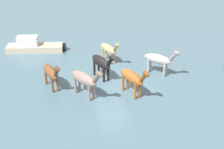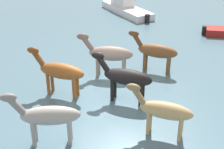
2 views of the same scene
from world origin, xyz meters
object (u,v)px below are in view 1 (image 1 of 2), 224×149
(horse_lead, at_px, (102,63))
(horse_dark_mare, at_px, (109,49))
(horse_mid_herd, at_px, (159,59))
(horse_chestnut_trailing, at_px, (133,78))
(boat_skiff_near, at_px, (34,47))
(horse_dun_straggler, at_px, (85,79))
(horse_pinto_flank, at_px, (51,72))

(horse_lead, bearing_deg, horse_dark_mare, 138.37)
(horse_mid_herd, bearing_deg, horse_dark_mare, -177.34)
(horse_chestnut_trailing, bearing_deg, boat_skiff_near, -165.27)
(horse_dun_straggler, height_order, horse_chestnut_trailing, horse_dun_straggler)
(horse_lead, height_order, horse_pinto_flank, horse_lead)
(horse_mid_herd, distance_m, horse_chestnut_trailing, 3.21)
(horse_pinto_flank, xyz_separation_m, horse_dark_mare, (5.07, 0.03, -0.07))
(horse_dark_mare, bearing_deg, horse_dun_straggler, -48.02)
(horse_lead, relative_size, horse_pinto_flank, 1.04)
(horse_pinto_flank, bearing_deg, horse_dun_straggler, 34.93)
(horse_pinto_flank, bearing_deg, horse_chestnut_trailing, 51.10)
(horse_pinto_flank, relative_size, horse_chestnut_trailing, 0.96)
(horse_dun_straggler, xyz_separation_m, boat_skiff_near, (2.08, 7.87, -0.81))
(horse_dun_straggler, distance_m, horse_dark_mare, 4.94)
(horse_lead, height_order, horse_dark_mare, horse_lead)
(horse_mid_herd, xyz_separation_m, horse_dark_mare, (-0.73, 3.71, -0.07))
(horse_dark_mare, xyz_separation_m, horse_chestnut_trailing, (-2.46, -4.06, 0.11))
(horse_lead, relative_size, horse_dark_mare, 1.11)
(horse_mid_herd, bearing_deg, horse_dun_straggler, -114.67)
(horse_lead, relative_size, boat_skiff_near, 0.66)
(horse_mid_herd, xyz_separation_m, horse_dun_straggler, (-5.14, 1.50, 0.07))
(horse_chestnut_trailing, relative_size, boat_skiff_near, 0.66)
(horse_dun_straggler, height_order, boat_skiff_near, horse_dun_straggler)
(horse_dun_straggler, bearing_deg, horse_pinto_flank, -159.63)
(horse_dun_straggler, relative_size, horse_chestnut_trailing, 1.03)
(horse_pinto_flank, xyz_separation_m, horse_chestnut_trailing, (2.60, -4.04, 0.04))
(horse_dark_mare, relative_size, horse_chestnut_trailing, 0.90)
(boat_skiff_near, bearing_deg, horse_dark_mare, 157.89)
(horse_mid_herd, relative_size, horse_dun_straggler, 0.94)
(horse_lead, height_order, horse_mid_herd, horse_lead)
(horse_dun_straggler, bearing_deg, horse_lead, 114.44)
(horse_dark_mare, distance_m, boat_skiff_near, 6.16)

